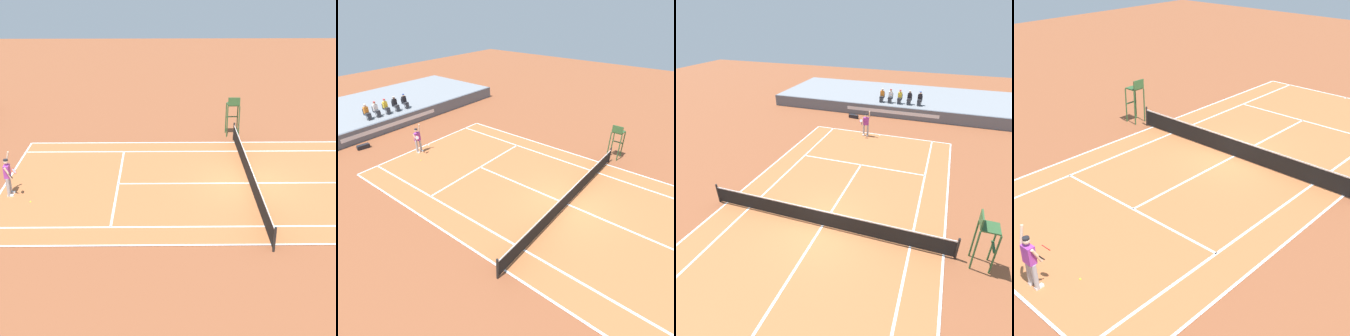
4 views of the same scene
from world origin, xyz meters
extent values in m
plane|color=brown|center=(0.00, 0.00, 0.00)|extent=(80.00, 80.00, 0.00)
cube|color=#B76638|center=(0.00, 0.00, 0.01)|extent=(10.98, 23.78, 0.02)
cube|color=white|center=(0.00, 11.89, 0.02)|extent=(10.98, 0.10, 0.01)
cube|color=white|center=(-5.49, 0.00, 0.02)|extent=(0.10, 23.78, 0.01)
cube|color=white|center=(5.49, 0.00, 0.02)|extent=(0.10, 23.78, 0.01)
cube|color=white|center=(-4.11, 0.00, 0.02)|extent=(0.10, 23.78, 0.01)
cube|color=white|center=(4.11, 0.00, 0.02)|extent=(0.10, 23.78, 0.01)
cube|color=white|center=(0.00, 6.40, 0.02)|extent=(8.22, 0.10, 0.01)
cube|color=white|center=(0.00, 0.00, 0.02)|extent=(0.10, 12.80, 0.01)
cube|color=white|center=(0.00, 11.79, 0.02)|extent=(0.10, 0.20, 0.01)
cylinder|color=black|center=(-5.94, 0.00, 0.54)|extent=(0.10, 0.10, 1.07)
cylinder|color=black|center=(5.94, 0.00, 0.54)|extent=(0.10, 0.10, 1.07)
cube|color=black|center=(0.00, 0.00, 0.48)|extent=(11.78, 0.02, 0.84)
cube|color=white|center=(0.00, 0.00, 0.90)|extent=(11.78, 0.03, 0.06)
cube|color=#565B66|center=(0.00, 16.35, 0.54)|extent=(24.74, 0.24, 1.07)
cube|color=silver|center=(0.00, 16.23, 0.59)|extent=(8.66, 0.01, 0.32)
cube|color=gray|center=(0.00, 21.14, 0.54)|extent=(24.74, 9.33, 1.07)
cube|color=#474C56|center=(-1.26, 17.62, 1.48)|extent=(0.44, 0.44, 0.06)
cube|color=#474C56|center=(-1.26, 17.82, 1.73)|extent=(0.44, 0.06, 0.44)
cylinder|color=#4C4C51|center=(-1.09, 17.47, 1.26)|extent=(0.04, 0.04, 0.38)
cylinder|color=#4C4C51|center=(-1.44, 17.47, 1.26)|extent=(0.04, 0.04, 0.38)
cube|color=#2D2D33|center=(-1.26, 17.52, 1.56)|extent=(0.34, 0.44, 0.16)
cube|color=#2D2D33|center=(-1.26, 17.32, 1.29)|extent=(0.30, 0.14, 0.44)
cube|color=orange|center=(-1.26, 17.68, 1.85)|extent=(0.36, 0.22, 0.52)
sphere|color=tan|center=(-1.26, 17.68, 2.22)|extent=(0.20, 0.20, 0.20)
cylinder|color=white|center=(-1.26, 17.68, 2.31)|extent=(0.19, 0.19, 0.05)
cube|color=#474C56|center=(-0.45, 17.62, 1.48)|extent=(0.44, 0.44, 0.06)
cube|color=#474C56|center=(-0.45, 17.82, 1.73)|extent=(0.44, 0.06, 0.44)
cylinder|color=#4C4C51|center=(-0.27, 17.47, 1.26)|extent=(0.04, 0.04, 0.38)
cylinder|color=#4C4C51|center=(-0.62, 17.47, 1.26)|extent=(0.04, 0.04, 0.38)
cube|color=#2D2D33|center=(-0.45, 17.52, 1.56)|extent=(0.34, 0.44, 0.16)
cube|color=#2D2D33|center=(-0.45, 17.32, 1.29)|extent=(0.30, 0.14, 0.44)
cube|color=white|center=(-0.45, 17.68, 1.85)|extent=(0.36, 0.22, 0.52)
sphere|color=tan|center=(-0.45, 17.68, 2.22)|extent=(0.20, 0.20, 0.20)
cylinder|color=red|center=(-0.45, 17.68, 2.31)|extent=(0.19, 0.19, 0.05)
cube|color=#474C56|center=(0.45, 17.62, 1.48)|extent=(0.44, 0.44, 0.06)
cube|color=#474C56|center=(0.45, 17.82, 1.73)|extent=(0.44, 0.06, 0.44)
cylinder|color=#4C4C51|center=(0.63, 17.47, 1.26)|extent=(0.04, 0.04, 0.38)
cylinder|color=#4C4C51|center=(0.28, 17.47, 1.26)|extent=(0.04, 0.04, 0.38)
cube|color=#2D2D33|center=(0.45, 17.52, 1.56)|extent=(0.34, 0.44, 0.16)
cube|color=#2D2D33|center=(0.45, 17.32, 1.29)|extent=(0.30, 0.14, 0.44)
cube|color=yellow|center=(0.45, 17.68, 1.85)|extent=(0.36, 0.22, 0.52)
sphere|color=tan|center=(0.45, 17.68, 2.22)|extent=(0.20, 0.20, 0.20)
cylinder|color=red|center=(0.45, 17.68, 2.31)|extent=(0.19, 0.19, 0.05)
cube|color=#474C56|center=(1.36, 17.62, 1.48)|extent=(0.44, 0.44, 0.06)
cube|color=#474C56|center=(1.36, 17.82, 1.73)|extent=(0.44, 0.06, 0.44)
cylinder|color=#4C4C51|center=(1.54, 17.47, 1.26)|extent=(0.04, 0.04, 0.38)
cylinder|color=#4C4C51|center=(1.19, 17.47, 1.26)|extent=(0.04, 0.04, 0.38)
cube|color=#2D2D33|center=(1.36, 17.52, 1.56)|extent=(0.34, 0.44, 0.16)
cube|color=#2D2D33|center=(1.36, 17.32, 1.29)|extent=(0.30, 0.14, 0.44)
cube|color=black|center=(1.36, 17.68, 1.85)|extent=(0.36, 0.22, 0.52)
sphere|color=brown|center=(1.36, 17.68, 2.22)|extent=(0.20, 0.20, 0.20)
cylinder|color=white|center=(1.36, 17.68, 2.31)|extent=(0.19, 0.19, 0.05)
cube|color=#474C56|center=(2.32, 17.62, 1.48)|extent=(0.44, 0.44, 0.06)
cube|color=#474C56|center=(2.32, 17.82, 1.73)|extent=(0.44, 0.06, 0.44)
cylinder|color=#4C4C51|center=(2.50, 17.47, 1.26)|extent=(0.04, 0.04, 0.38)
cylinder|color=#4C4C51|center=(2.14, 17.47, 1.26)|extent=(0.04, 0.04, 0.38)
cube|color=#2D2D33|center=(2.32, 17.52, 1.56)|extent=(0.34, 0.44, 0.16)
cube|color=#2D2D33|center=(2.32, 17.32, 1.29)|extent=(0.30, 0.14, 0.44)
cube|color=black|center=(2.32, 17.68, 1.85)|extent=(0.36, 0.22, 0.52)
sphere|color=beige|center=(2.32, 17.68, 2.22)|extent=(0.20, 0.20, 0.20)
cylinder|color=#2D4CA8|center=(2.32, 17.68, 2.31)|extent=(0.19, 0.19, 0.05)
cylinder|color=#9E9EA3|center=(-0.94, 11.37, 0.46)|extent=(0.15, 0.15, 0.92)
cylinder|color=#9E9EA3|center=(-1.25, 11.35, 0.46)|extent=(0.15, 0.15, 0.92)
cube|color=white|center=(-0.93, 11.31, 0.05)|extent=(0.13, 0.29, 0.10)
cube|color=white|center=(-1.25, 11.29, 0.05)|extent=(0.13, 0.29, 0.10)
cube|color=purple|center=(-1.10, 11.36, 1.22)|extent=(0.41, 0.26, 0.60)
sphere|color=beige|center=(-1.10, 11.36, 1.69)|extent=(0.22, 0.22, 0.22)
cylinder|color=black|center=(-1.10, 11.36, 1.78)|extent=(0.21, 0.21, 0.06)
cylinder|color=beige|center=(-0.83, 11.34, 1.78)|extent=(0.10, 0.22, 0.61)
cylinder|color=beige|center=(-1.35, 11.25, 1.24)|extent=(0.11, 0.33, 0.56)
cylinder|color=black|center=(-1.38, 11.13, 1.11)|extent=(0.05, 0.19, 0.25)
torus|color=red|center=(-1.38, 10.95, 1.37)|extent=(0.31, 0.21, 0.26)
cylinder|color=silver|center=(-1.38, 10.95, 1.37)|extent=(0.28, 0.17, 0.22)
sphere|color=#D1E533|center=(-1.85, 10.24, 0.03)|extent=(0.07, 0.07, 0.07)
cylinder|color=#2D562D|center=(7.19, 0.35, 0.95)|extent=(0.07, 0.07, 1.90)
cylinder|color=#2D562D|center=(7.19, -0.35, 0.95)|extent=(0.07, 0.07, 1.90)
cylinder|color=#2D562D|center=(6.49, 0.35, 0.95)|extent=(0.07, 0.07, 1.90)
cylinder|color=#2D562D|center=(6.49, -0.35, 0.95)|extent=(0.07, 0.07, 1.90)
cube|color=#2D562D|center=(6.84, 0.00, 1.93)|extent=(0.70, 0.70, 0.06)
cube|color=#2D562D|center=(6.49, 0.00, 2.20)|extent=(0.06, 0.70, 0.48)
cube|color=#2D562D|center=(7.16, 0.00, 1.04)|extent=(0.10, 0.70, 0.04)
cube|color=black|center=(-3.32, 15.09, 0.16)|extent=(0.88, 0.46, 0.32)
cylinder|color=black|center=(-3.74, 15.16, 0.16)|extent=(0.11, 0.33, 0.32)
cylinder|color=black|center=(-2.91, 15.01, 0.16)|extent=(0.11, 0.33, 0.32)
camera|label=1|loc=(-22.33, 4.23, 10.90)|focal=54.44mm
camera|label=2|loc=(-11.54, -4.81, 9.52)|focal=30.14mm
camera|label=3|loc=(4.44, -9.44, 8.98)|focal=30.38mm
camera|label=4|loc=(-11.79, 16.44, 9.58)|focal=50.29mm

